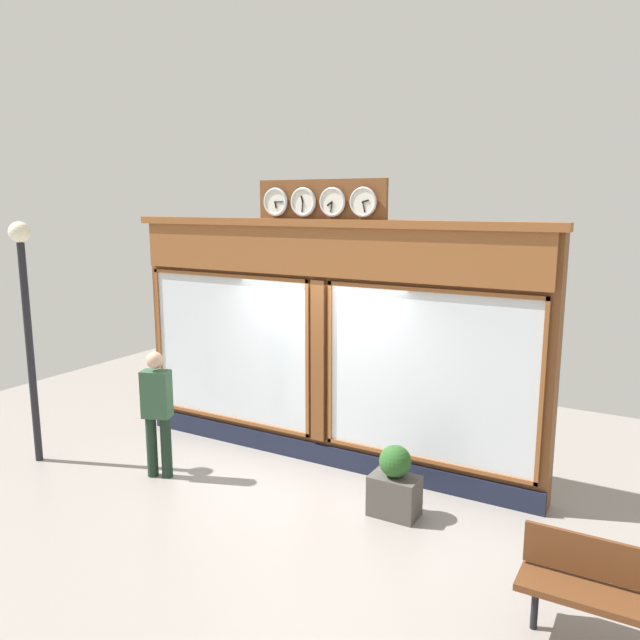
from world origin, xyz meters
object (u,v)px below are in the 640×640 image
object	(u,v)px
street_lamp	(26,304)
street_bench	(610,588)
pedestrian	(157,409)
planter_box	(394,496)

from	to	relation	value
street_lamp	street_bench	distance (m)	7.50
pedestrian	planter_box	bearing A→B (deg)	-169.56
pedestrian	street_lamp	world-z (taller)	street_lamp
pedestrian	street_bench	distance (m)	5.50
street_lamp	street_bench	xyz separation A→B (m)	(-7.31, 0.14, -1.69)
street_lamp	planter_box	xyz separation A→B (m)	(-4.95, -1.02, -1.98)
planter_box	street_bench	distance (m)	2.64
street_lamp	street_bench	size ratio (longest dim) A/B	2.37
street_bench	pedestrian	bearing A→B (deg)	-6.18
pedestrian	street_bench	world-z (taller)	pedestrian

